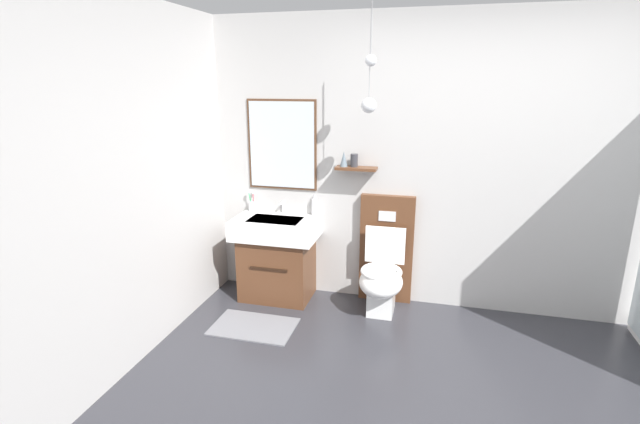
{
  "coord_description": "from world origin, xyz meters",
  "views": [
    {
      "loc": [
        -0.3,
        -2.35,
        1.97
      ],
      "look_at": [
        -1.27,
        1.38,
        0.88
      ],
      "focal_mm": 26.07,
      "sensor_mm": 36.0,
      "label": 1
    }
  ],
  "objects": [
    {
      "name": "wall_back",
      "position": [
        -0.02,
        1.73,
        1.27
      ],
      "size": [
        4.88,
        0.53,
        2.53
      ],
      "color": "#B7B5B2",
      "rests_on": "ground"
    },
    {
      "name": "wall_left",
      "position": [
        -2.38,
        0.0,
        1.27
      ],
      "size": [
        0.12,
        3.58,
        2.53
      ],
      "primitive_type": "cube",
      "color": "#B7B5B2",
      "rests_on": "ground"
    },
    {
      "name": "bath_mat",
      "position": [
        -1.7,
        0.85,
        0.01
      ],
      "size": [
        0.68,
        0.44,
        0.01
      ],
      "primitive_type": "cube",
      "color": "slate",
      "rests_on": "ground"
    },
    {
      "name": "vanity_sink_left",
      "position": [
        -1.7,
        1.46,
        0.41
      ],
      "size": [
        0.76,
        0.51,
        0.77
      ],
      "color": "#56331E",
      "rests_on": "ground"
    },
    {
      "name": "tap_on_left_sink",
      "position": [
        -1.7,
        1.64,
        0.84
      ],
      "size": [
        0.03,
        0.13,
        0.11
      ],
      "color": "silver",
      "rests_on": "vanity_sink_left"
    },
    {
      "name": "toilet",
      "position": [
        -0.71,
        1.47,
        0.38
      ],
      "size": [
        0.48,
        0.62,
        1.0
      ],
      "color": "#56331E",
      "rests_on": "ground"
    },
    {
      "name": "toothbrush_cup",
      "position": [
        -2.0,
        1.63,
        0.82
      ],
      "size": [
        0.07,
        0.07,
        0.21
      ],
      "color": "silver",
      "rests_on": "vanity_sink_left"
    },
    {
      "name": "soap_dispenser",
      "position": [
        -1.39,
        1.64,
        0.85
      ],
      "size": [
        0.06,
        0.06,
        0.19
      ],
      "color": "white",
      "rests_on": "vanity_sink_left"
    }
  ]
}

